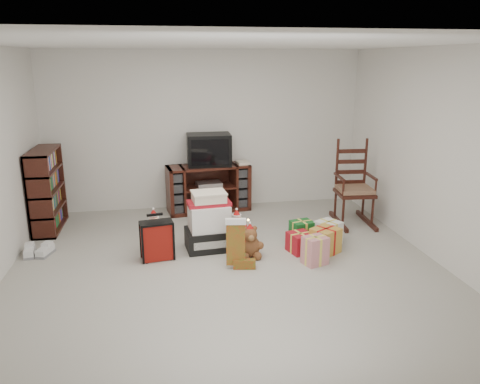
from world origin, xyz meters
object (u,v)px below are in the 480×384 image
rocking_chair (353,194)px  teddy_bear (250,244)px  mrs_claus_figurine (155,234)px  crt_television (209,150)px  red_suitcase (157,240)px  gift_cluster (311,240)px  bookshelf (47,191)px  tv_stand (208,188)px  gift_pile (209,225)px  sneaker_pair (37,252)px  santa_figurine (237,234)px

rocking_chair → teddy_bear: bearing=-145.2°
mrs_claus_figurine → crt_television: size_ratio=0.80×
red_suitcase → gift_cluster: 1.93m
bookshelf → crt_television: crt_television is taller
gift_cluster → tv_stand: bearing=120.9°
teddy_bear → mrs_claus_figurine: 1.22m
rocking_chair → gift_cluster: rocking_chair is taller
gift_pile → gift_cluster: (1.27, -0.27, -0.19)m
teddy_bear → sneaker_pair: teddy_bear is taller
red_suitcase → crt_television: crt_television is taller
red_suitcase → rocking_chair: bearing=8.5°
red_suitcase → teddy_bear: (1.11, -0.11, -0.07)m
red_suitcase → mrs_claus_figurine: red_suitcase is taller
red_suitcase → gift_cluster: bearing=-10.5°
tv_stand → santa_figurine: (0.18, -1.67, -0.16)m
red_suitcase → gift_cluster: size_ratio=0.61×
teddy_bear → crt_television: 2.13m
gift_pile → crt_television: size_ratio=1.09×
rocking_chair → gift_pile: rocking_chair is taller
gift_pile → rocking_chair: bearing=11.9°
rocking_chair → sneaker_pair: size_ratio=3.49×
red_suitcase → mrs_claus_figurine: size_ratio=1.03×
crt_television → red_suitcase: bearing=-113.2°
rocking_chair → tv_stand: bearing=160.6°
rocking_chair → teddy_bear: (-1.74, -1.02, -0.26)m
teddy_bear → gift_cluster: 0.81m
red_suitcase → teddy_bear: bearing=-14.8°
rocking_chair → gift_cluster: 1.37m
gift_pile → mrs_claus_figurine: 0.70m
teddy_bear → santa_figurine: 0.28m
bookshelf → mrs_claus_figurine: (1.48, -1.04, -0.35)m
gift_pile → teddy_bear: (0.46, -0.34, -0.15)m
bookshelf → rocking_chair: rocking_chair is taller
mrs_claus_figurine → sneaker_pair: bearing=178.0°
bookshelf → crt_television: bearing=11.8°
gift_pile → teddy_bear: size_ratio=1.89×
teddy_bear → gift_cluster: teddy_bear is taller
teddy_bear → sneaker_pair: (-2.59, 0.48, -0.12)m
bookshelf → gift_cluster: size_ratio=1.25×
mrs_claus_figurine → crt_television: crt_television is taller
gift_pile → mrs_claus_figurine: (-0.69, 0.09, -0.12)m
santa_figurine → mrs_claus_figurine: (-1.03, 0.17, 0.00)m
sneaker_pair → mrs_claus_figurine: bearing=-0.0°
red_suitcase → mrs_claus_figurine: bearing=86.7°
sneaker_pair → gift_cluster: gift_cluster is taller
rocking_chair → red_suitcase: 3.00m
santa_figurine → bookshelf: bearing=154.3°
tv_stand → gift_pile: 1.60m
crt_television → tv_stand: bearing=-127.2°
tv_stand → santa_figurine: tv_stand is taller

